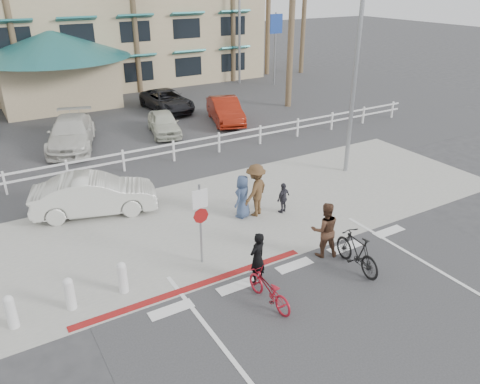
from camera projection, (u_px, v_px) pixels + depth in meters
ground at (307, 276)px, 13.58m from camera, size 140.00×140.00×0.00m
bike_path at (355, 315)px, 12.02m from camera, size 12.00×16.00×0.01m
sidewalk_plaza at (230, 214)px, 17.08m from camera, size 22.00×7.00×0.01m
cross_street at (184, 177)px, 20.20m from camera, size 40.00×5.00×0.01m
parking_lot at (117, 123)px, 27.60m from camera, size 50.00×16.00×0.01m
curb_red at (196, 286)px, 13.12m from camera, size 7.00×0.25×0.02m
rail_fence at (176, 151)px, 21.78m from camera, size 29.40×0.16×1.00m
building at (83, 7)px, 36.27m from camera, size 28.00×16.00×11.30m
sign_post at (200, 220)px, 13.62m from camera, size 0.50×0.10×2.90m
bollard_0 at (122, 277)px, 12.71m from camera, size 0.26×0.26×0.95m
bollard_1 at (70, 294)px, 12.06m from camera, size 0.26×0.26×0.95m
bollard_2 at (11, 312)px, 11.41m from camera, size 0.26×0.26×0.95m
streetlight_0 at (356, 68)px, 18.99m from camera, size 0.60×2.00×9.00m
streetlight_1 at (239, 21)px, 35.84m from camera, size 0.60×2.00×9.50m
info_sign at (275, 48)px, 36.04m from camera, size 1.20×0.16×5.60m
bike_red at (269, 289)px, 12.24m from camera, size 0.71×1.78×0.92m
rider_red at (257, 258)px, 13.00m from camera, size 0.66×0.53×1.58m
bike_black at (357, 252)px, 13.69m from camera, size 0.72×1.97×1.16m
rider_black at (325, 230)px, 14.23m from camera, size 1.07×0.97×1.79m
pedestrian_a at (256, 190)px, 16.65m from camera, size 1.45×1.25×1.95m
pedestrian_child at (283, 198)px, 16.98m from camera, size 0.74×0.49×1.17m
pedestrian_b at (243, 197)px, 16.59m from camera, size 0.93×0.84×1.60m
car_white_sedan at (94, 195)px, 16.91m from camera, size 4.63×2.69×1.44m
lot_car_1 at (71, 133)px, 23.42m from camera, size 3.60×5.53×1.49m
lot_car_2 at (164, 123)px, 25.44m from camera, size 2.23×3.87×1.24m
lot_car_3 at (225, 110)px, 27.42m from camera, size 2.73×4.63×1.44m
lot_car_5 at (167, 101)px, 29.86m from camera, size 2.30×4.78×1.31m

